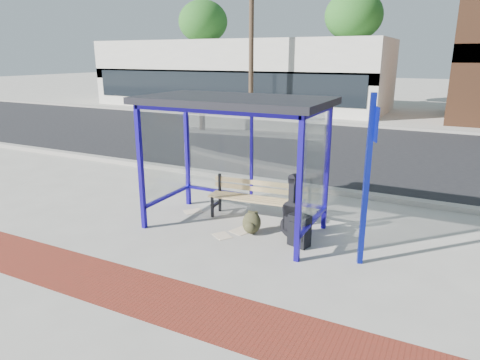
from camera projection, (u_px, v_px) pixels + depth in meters
The scene contains 19 objects.
ground at pixel (234, 228), 8.01m from camera, with size 120.00×120.00×0.00m, color #B2ADA0.
brick_paver_strip at pixel (145, 294), 5.78m from camera, with size 60.00×1.00×0.01m, color maroon.
curb_near at pixel (288, 185), 10.48m from camera, with size 60.00×0.25×0.12m, color gray.
street_asphalt at pixel (340, 148), 14.87m from camera, with size 60.00×10.00×0.00m, color black.
curb_far at pixel (368, 126), 19.23m from camera, with size 60.00×0.25×0.12m, color gray.
far_sidewalk at pixel (376, 122), 20.87m from camera, with size 60.00×4.00×0.01m, color #B2ADA0.
bus_shelter at pixel (235, 117), 7.49m from camera, with size 3.30×1.80×2.42m.
storefront_white at pixel (239, 74), 26.76m from camera, with size 18.00×6.04×4.00m.
tree_left at pixel (203, 22), 31.39m from camera, with size 3.60×3.60×7.03m.
tree_mid at pixel (354, 16), 26.64m from camera, with size 3.60×3.60×7.03m.
utility_pole_west at pixel (251, 34), 20.94m from camera, with size 1.60×0.24×8.00m.
bench at pixel (252, 196), 8.36m from camera, with size 1.74×0.57×0.81m.
guitar_bag at pixel (292, 216), 7.50m from camera, with size 0.41×0.19×1.09m.
suitcase at pixel (299, 231), 7.17m from camera, with size 0.39×0.31×0.60m.
backpack at pixel (251, 223), 7.70m from camera, with size 0.39×0.36×0.41m.
sign_post at pixel (368, 172), 6.24m from camera, with size 0.17×0.31×2.61m.
newspaper_a at pixel (193, 211), 8.85m from camera, with size 0.36×0.28×0.01m, color white.
newspaper_b at pixel (222, 236), 7.64m from camera, with size 0.34×0.27×0.01m, color white.
newspaper_c at pixel (242, 231), 7.87m from camera, with size 0.40×0.32×0.01m, color white.
Camera 1 is at (3.45, -6.59, 3.10)m, focal length 32.00 mm.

